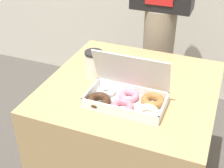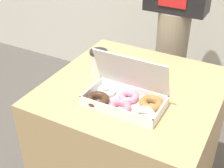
# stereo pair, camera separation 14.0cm
# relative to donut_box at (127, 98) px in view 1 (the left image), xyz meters

# --- Properties ---
(table) EXTENTS (0.83, 0.82, 0.77)m
(table) POSITION_rel_donut_box_xyz_m (-0.03, 0.16, -0.42)
(table) COLOR tan
(table) RESTS_ON ground_plane
(donut_box) EXTENTS (0.37, 0.23, 0.23)m
(donut_box) POSITION_rel_donut_box_xyz_m (0.00, 0.00, 0.00)
(donut_box) COLOR white
(donut_box) RESTS_ON table
(coffee_cup) EXTENTS (0.09, 0.09, 0.14)m
(coffee_cup) POSITION_rel_donut_box_xyz_m (-0.24, 0.17, 0.03)
(coffee_cup) COLOR silver
(coffee_cup) RESTS_ON table
(person_customer) EXTENTS (0.37, 0.22, 1.79)m
(person_customer) POSITION_rel_donut_box_xyz_m (-0.05, 0.79, 0.21)
(person_customer) COLOR gray
(person_customer) RESTS_ON ground_plane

